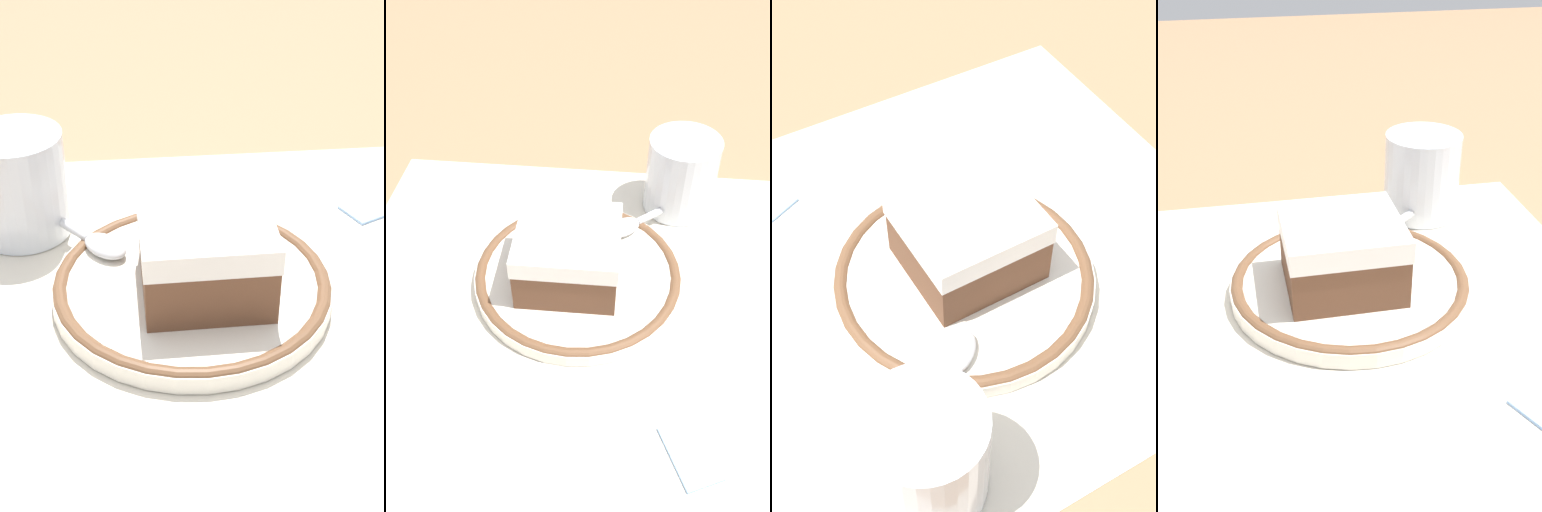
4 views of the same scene
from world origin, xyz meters
The scene contains 7 objects.
ground_plane centered at (0.00, 0.00, 0.00)m, with size 2.40×2.40×0.00m, color #9E7551.
placemat centered at (0.00, 0.00, 0.00)m, with size 0.42×0.40×0.00m, color beige.
plate centered at (0.01, 0.02, 0.01)m, with size 0.19×0.19×0.02m.
cake_slice centered at (0.00, 0.02, 0.04)m, with size 0.09×0.09×0.06m.
spoon centered at (0.07, 0.10, 0.02)m, with size 0.12×0.10×0.01m.
cup centered at (0.10, 0.14, 0.04)m, with size 0.07×0.07×0.08m.
sugar_packet centered at (0.11, -0.13, 0.00)m, with size 0.05×0.03×0.01m, color #8CB2E0.
Camera 1 is at (-0.39, 0.07, 0.32)m, focal length 52.33 mm.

